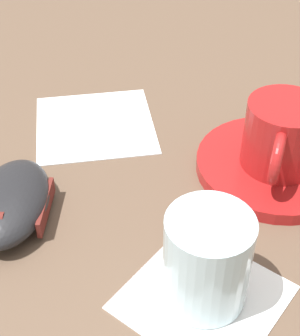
{
  "coord_description": "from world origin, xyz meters",
  "views": [
    {
      "loc": [
        -0.27,
        -0.21,
        0.33
      ],
      "look_at": [
        -0.01,
        0.04,
        0.03
      ],
      "focal_mm": 55.0,
      "sensor_mm": 36.0,
      "label": 1
    }
  ],
  "objects_px": {
    "saucer": "(274,165)",
    "coffee_cup": "(282,136)",
    "computer_mouse": "(11,202)",
    "drinking_glass": "(207,260)"
  },
  "relations": [
    {
      "from": "computer_mouse",
      "to": "drinking_glass",
      "type": "distance_m",
      "value": 0.19
    },
    {
      "from": "drinking_glass",
      "to": "computer_mouse",
      "type": "bearing_deg",
      "value": 105.68
    },
    {
      "from": "saucer",
      "to": "computer_mouse",
      "type": "distance_m",
      "value": 0.26
    },
    {
      "from": "saucer",
      "to": "drinking_glass",
      "type": "distance_m",
      "value": 0.18
    },
    {
      "from": "saucer",
      "to": "drinking_glass",
      "type": "xyz_separation_m",
      "value": [
        -0.17,
        -0.04,
        0.04
      ]
    },
    {
      "from": "coffee_cup",
      "to": "computer_mouse",
      "type": "relative_size",
      "value": 0.77
    },
    {
      "from": "saucer",
      "to": "coffee_cup",
      "type": "bearing_deg",
      "value": -129.99
    },
    {
      "from": "computer_mouse",
      "to": "drinking_glass",
      "type": "height_order",
      "value": "drinking_glass"
    },
    {
      "from": "saucer",
      "to": "coffee_cup",
      "type": "xyz_separation_m",
      "value": [
        -0.0,
        -0.0,
        0.04
      ]
    },
    {
      "from": "coffee_cup",
      "to": "drinking_glass",
      "type": "relative_size",
      "value": 1.25
    }
  ]
}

